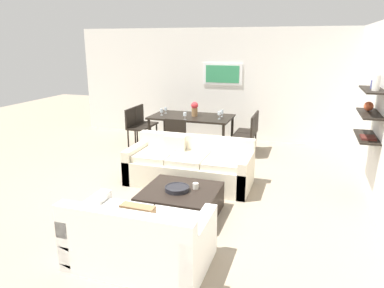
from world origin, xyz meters
The scene contains 20 objects.
ground_plane centered at (0.00, 0.00, 0.00)m, with size 18.00×18.00×0.00m, color gray.
back_wall_unit centered at (0.30, 3.53, 1.35)m, with size 8.40×0.09×2.70m.
right_wall_shelf_unit centered at (3.03, 0.60, 1.35)m, with size 0.34×8.20×2.70m.
sofa_beige centered at (0.14, 0.34, 0.29)m, with size 2.10×0.90×0.78m.
loveseat_white centered at (0.37, -2.07, 0.29)m, with size 1.49×0.90×0.78m.
coffee_table centered at (0.40, -0.83, 0.19)m, with size 1.03×0.97×0.38m.
decorative_bowl centered at (0.36, -0.88, 0.42)m, with size 0.34×0.34×0.07m.
candle_jar centered at (0.59, -0.73, 0.42)m, with size 0.08×0.08×0.08m, color silver.
dining_table centered at (-0.50, 2.41, 0.69)m, with size 1.82×1.03×0.75m.
dining_chair_left_far centered at (-1.82, 2.64, 0.50)m, with size 0.44×0.44×0.88m.
dining_chair_foot centered at (-0.50, 1.49, 0.50)m, with size 0.44×0.44×0.88m.
dining_chair_left_near centered at (-1.82, 2.18, 0.50)m, with size 0.44×0.44×0.88m.
dining_chair_right_near centered at (0.82, 2.18, 0.50)m, with size 0.44×0.44×0.88m.
dining_chair_right_far centered at (0.82, 2.64, 0.50)m, with size 0.44×0.44×0.88m.
wine_glass_right_near centered at (0.18, 2.28, 0.87)m, with size 0.08×0.08×0.16m.
wine_glass_right_far centered at (0.18, 2.54, 0.86)m, with size 0.06×0.06×0.15m.
wine_glass_foot centered at (-0.50, 1.96, 0.87)m, with size 0.07×0.07×0.17m.
wine_glass_left_far centered at (-1.18, 2.54, 0.85)m, with size 0.07×0.07×0.14m.
wine_glass_left_near centered at (-1.18, 2.28, 0.85)m, with size 0.07×0.07×0.15m.
centerpiece_vase centered at (-0.43, 2.41, 0.93)m, with size 0.16×0.16×0.32m.
Camera 1 is at (1.99, -5.20, 2.36)m, focal length 33.65 mm.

